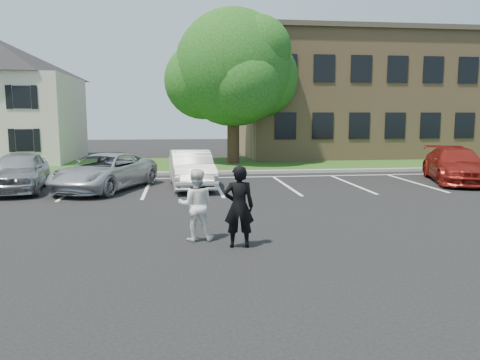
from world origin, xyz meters
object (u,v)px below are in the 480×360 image
object	(u,v)px
office_building	(395,97)
tree	(234,71)
man_white_shirt	(196,205)
car_white_sedan	(191,169)
car_silver_minivan	(105,172)
car_red_compact	(456,165)
man_black_suit	(239,207)
car_silver_west	(19,171)

from	to	relation	value
office_building	tree	bearing A→B (deg)	-156.01
man_white_shirt	car_white_sedan	bearing A→B (deg)	-88.24
car_silver_minivan	car_red_compact	xyz separation A→B (m)	(14.60, 0.24, 0.04)
man_white_shirt	car_silver_minivan	distance (m)	8.42
tree	car_white_sedan	xyz separation A→B (m)	(-2.72, -8.51, -4.62)
man_white_shirt	man_black_suit	bearing A→B (deg)	145.69
car_white_sedan	car_red_compact	xyz separation A→B (m)	(11.27, 0.03, 0.00)
office_building	man_white_shirt	bearing A→B (deg)	-124.58
tree	car_silver_minivan	size ratio (longest dim) A/B	1.76
man_white_shirt	car_red_compact	distance (m)	13.91
man_white_shirt	car_red_compact	bearing A→B (deg)	-142.38
tree	man_black_suit	world-z (taller)	tree
office_building	car_silver_minivan	world-z (taller)	office_building
man_black_suit	man_white_shirt	bearing A→B (deg)	-31.95
car_white_sedan	car_red_compact	size ratio (longest dim) A/B	0.88
car_silver_west	man_white_shirt	bearing A→B (deg)	-58.05
car_silver_west	office_building	bearing A→B (deg)	26.21
office_building	tree	size ratio (longest dim) A/B	2.55
man_white_shirt	car_silver_minivan	world-z (taller)	man_white_shirt
tree	car_white_sedan	distance (m)	10.06
tree	man_white_shirt	world-z (taller)	tree
office_building	man_black_suit	distance (m)	26.95
car_silver_minivan	car_white_sedan	world-z (taller)	car_white_sedan
office_building	man_white_shirt	distance (m)	26.89
office_building	car_silver_west	size ratio (longest dim) A/B	5.06
car_silver_west	man_black_suit	bearing A→B (deg)	-56.62
office_building	man_black_suit	xyz separation A→B (m)	(-14.24, -22.65, -3.26)
car_silver_minivan	car_white_sedan	distance (m)	3.33
tree	man_white_shirt	size ratio (longest dim) A/B	5.29
car_silver_minivan	car_white_sedan	size ratio (longest dim) A/B	1.13
car_silver_minivan	man_black_suit	bearing A→B (deg)	-40.51
man_white_shirt	car_silver_minivan	size ratio (longest dim) A/B	0.33
car_silver_west	car_white_sedan	xyz separation A→B (m)	(6.48, 0.09, -0.02)
car_silver_minivan	car_red_compact	world-z (taller)	car_red_compact
car_silver_west	car_red_compact	size ratio (longest dim) A/B	0.88
office_building	car_red_compact	world-z (taller)	office_building
tree	car_white_sedan	size ratio (longest dim) A/B	1.98
man_white_shirt	car_white_sedan	size ratio (longest dim) A/B	0.37
office_building	car_white_sedan	world-z (taller)	office_building
tree	car_silver_minivan	world-z (taller)	tree
tree	car_red_compact	xyz separation A→B (m)	(8.55, -8.48, -4.62)
office_building	car_red_compact	xyz separation A→B (m)	(-3.78, -13.97, -3.43)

